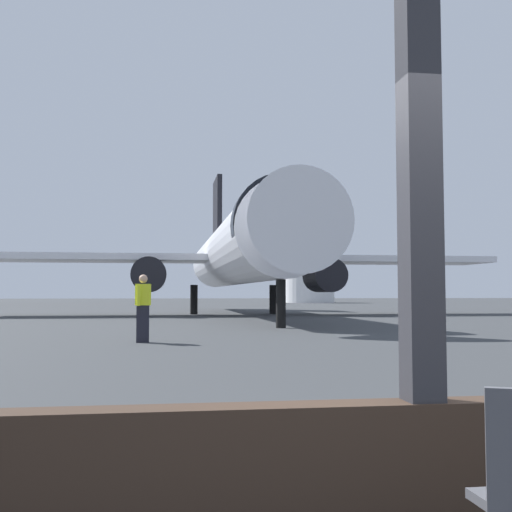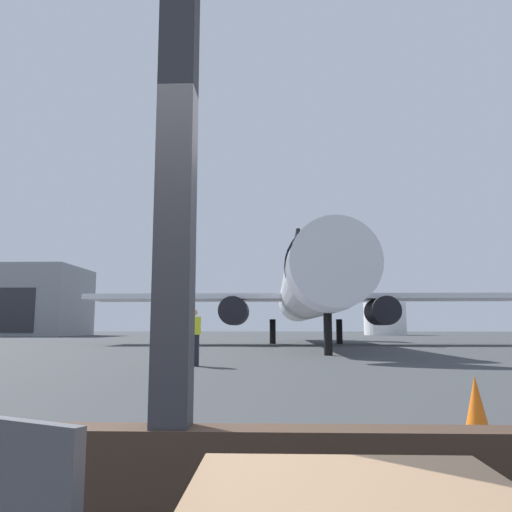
{
  "view_description": "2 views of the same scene",
  "coord_description": "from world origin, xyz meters",
  "px_view_note": "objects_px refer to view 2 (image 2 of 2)",
  "views": [
    {
      "loc": [
        -1.45,
        -3.41,
        1.26
      ],
      "look_at": [
        1.86,
        19.01,
        2.6
      ],
      "focal_mm": 44.32,
      "sensor_mm": 36.0,
      "label": 1
    },
    {
      "loc": [
        0.54,
        -2.73,
        1.17
      ],
      "look_at": [
        -0.11,
        15.2,
        3.69
      ],
      "focal_mm": 35.78,
      "sensor_mm": 36.0,
      "label": 2
    }
  ],
  "objects_px": {
    "ground_crew_worker": "(194,336)",
    "distant_hangar": "(5,301)",
    "traffic_cone": "(477,419)",
    "fuel_storage_tank": "(385,319)",
    "airplane": "(308,292)"
  },
  "relations": [
    {
      "from": "traffic_cone",
      "to": "distant_hangar",
      "type": "height_order",
      "value": "distant_hangar"
    },
    {
      "from": "traffic_cone",
      "to": "distant_hangar",
      "type": "bearing_deg",
      "value": 121.09
    },
    {
      "from": "distant_hangar",
      "to": "fuel_storage_tank",
      "type": "xyz_separation_m",
      "value": [
        56.36,
        9.08,
        -2.39
      ]
    },
    {
      "from": "traffic_cone",
      "to": "distant_hangar",
      "type": "xyz_separation_m",
      "value": [
        -40.79,
        67.65,
        4.55
      ]
    },
    {
      "from": "airplane",
      "to": "traffic_cone",
      "type": "relative_size",
      "value": 44.89
    },
    {
      "from": "traffic_cone",
      "to": "fuel_storage_tank",
      "type": "relative_size",
      "value": 0.11
    },
    {
      "from": "fuel_storage_tank",
      "to": "traffic_cone",
      "type": "bearing_deg",
      "value": -101.47
    },
    {
      "from": "ground_crew_worker",
      "to": "traffic_cone",
      "type": "bearing_deg",
      "value": -68.47
    },
    {
      "from": "airplane",
      "to": "ground_crew_worker",
      "type": "relative_size",
      "value": 18.94
    },
    {
      "from": "ground_crew_worker",
      "to": "fuel_storage_tank",
      "type": "height_order",
      "value": "fuel_storage_tank"
    },
    {
      "from": "ground_crew_worker",
      "to": "distant_hangar",
      "type": "distance_m",
      "value": 67.53
    },
    {
      "from": "distant_hangar",
      "to": "fuel_storage_tank",
      "type": "height_order",
      "value": "distant_hangar"
    },
    {
      "from": "airplane",
      "to": "ground_crew_worker",
      "type": "xyz_separation_m",
      "value": [
        -4.75,
        -18.92,
        -2.65
      ]
    },
    {
      "from": "distant_hangar",
      "to": "ground_crew_worker",
      "type": "bearing_deg",
      "value": -57.25
    },
    {
      "from": "ground_crew_worker",
      "to": "distant_hangar",
      "type": "height_order",
      "value": "distant_hangar"
    }
  ]
}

